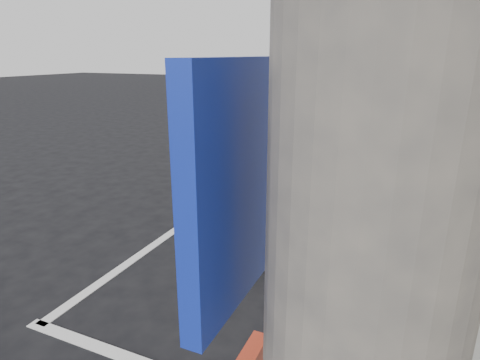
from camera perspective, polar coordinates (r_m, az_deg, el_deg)
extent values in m
plane|color=black|center=(4.15, -12.53, -18.81)|extent=(80.00, 80.00, 0.00)
cube|color=silver|center=(9.58, 13.54, 2.37)|extent=(3.00, 0.12, 0.01)
cube|color=silver|center=(6.82, -3.86, -3.34)|extent=(0.12, 7.00, 0.01)
cube|color=#13279C|center=(0.73, -0.61, -0.92)|extent=(0.04, 0.35, 0.45)
imported|color=#6D8F9E|center=(6.16, 11.18, 0.22)|extent=(1.95, 3.86, 1.26)
cube|color=silver|center=(6.38, 11.83, 5.98)|extent=(1.21, 1.53, 0.07)
cube|color=silver|center=(4.59, 8.63, -9.24)|extent=(1.42, 0.30, 0.12)
cube|color=white|center=(4.50, 8.60, -8.35)|extent=(0.33, 0.06, 0.17)
cylinder|color=red|center=(4.54, 2.53, -5.99)|extent=(0.15, 0.06, 0.15)
cylinder|color=red|center=(4.43, 15.07, -7.24)|extent=(0.15, 0.06, 0.15)
cylinder|color=red|center=(4.61, 2.50, -8.04)|extent=(0.12, 0.05, 0.12)
cylinder|color=red|center=(4.50, 14.89, -9.33)|extent=(0.12, 0.05, 0.12)
ellipsoid|color=#6E5E54|center=(4.95, 7.34, -10.59)|extent=(0.23, 0.34, 0.20)
sphere|color=#6E5E54|center=(4.80, 6.75, -10.62)|extent=(0.13, 0.13, 0.13)
cone|color=#6E5E54|center=(4.78, 6.39, -9.86)|extent=(0.04, 0.04, 0.05)
cone|color=#6E5E54|center=(4.76, 7.17, -10.02)|extent=(0.04, 0.04, 0.05)
cylinder|color=#6E5E54|center=(5.11, 8.49, -10.57)|extent=(0.10, 0.21, 0.03)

